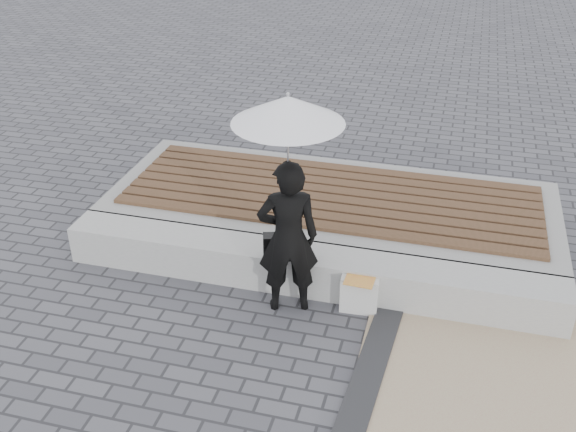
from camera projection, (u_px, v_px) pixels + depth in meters
The scene contains 9 objects.
ground at pixel (259, 397), 5.45m from camera, with size 80.00×80.00×0.00m, color #4F4F54.
seating_ledge at pixel (306, 269), 6.69m from camera, with size 5.00×0.45×0.40m, color #AFB0AA.
timber_platform at pixel (331, 212), 7.70m from camera, with size 5.00×2.00×0.40m, color gray.
timber_decking at pixel (331, 195), 7.59m from camera, with size 4.60×1.60×0.04m, color brown, non-canonical shape.
woman at pixel (288, 238), 6.12m from camera, with size 0.56×0.37×1.54m, color black.
parasol at pixel (288, 110), 5.50m from camera, with size 0.96×0.96×1.22m.
handbag at pixel (283, 247), 6.43m from camera, with size 0.37×0.13×0.26m, color black.
canvas_tote at pixel (359, 294), 6.35m from camera, with size 0.35×0.15×0.37m, color silver.
magazine at pixel (359, 281), 6.21m from camera, with size 0.27×0.20×0.01m, color #CB4033.
Camera 1 is at (1.26, -3.80, 3.99)m, focal length 41.96 mm.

